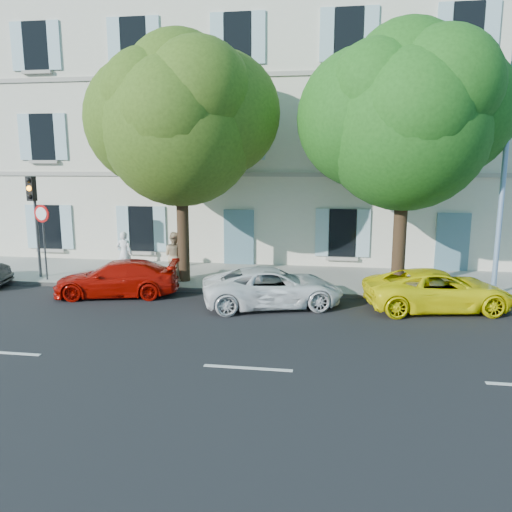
% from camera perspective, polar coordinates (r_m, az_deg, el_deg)
% --- Properties ---
extents(ground, '(90.00, 90.00, 0.00)m').
position_cam_1_polar(ground, '(15.06, 1.63, -6.72)').
color(ground, black).
extents(sidewalk, '(36.00, 4.50, 0.15)m').
position_cam_1_polar(sidewalk, '(19.31, 3.27, -2.60)').
color(sidewalk, '#A09E96').
rests_on(sidewalk, ground).
extents(kerb, '(36.00, 0.16, 0.16)m').
position_cam_1_polar(kerb, '(17.21, 2.58, -4.22)').
color(kerb, '#9E998E').
rests_on(kerb, ground).
extents(building, '(28.00, 7.00, 12.00)m').
position_cam_1_polar(building, '(24.57, 4.75, 14.13)').
color(building, beige).
rests_on(building, ground).
extents(car_red_coupe, '(4.42, 2.50, 1.21)m').
position_cam_1_polar(car_red_coupe, '(17.65, -15.61, -2.48)').
color(car_red_coupe, '#A70C04').
rests_on(car_red_coupe, ground).
extents(car_white_coupe, '(4.81, 3.21, 1.23)m').
position_cam_1_polar(car_white_coupe, '(15.79, 1.93, -3.59)').
color(car_white_coupe, white).
rests_on(car_white_coupe, ground).
extents(car_yellow_supercar, '(4.78, 2.84, 1.24)m').
position_cam_1_polar(car_yellow_supercar, '(16.41, 20.10, -3.67)').
color(car_yellow_supercar, '#FFEE0A').
rests_on(car_yellow_supercar, ground).
extents(tree_left, '(5.55, 5.55, 8.60)m').
position_cam_1_polar(tree_left, '(18.38, -8.65, 14.25)').
color(tree_left, '#3A2819').
rests_on(tree_left, sidewalk).
extents(tree_right, '(5.57, 5.57, 8.58)m').
position_cam_1_polar(tree_right, '(17.65, 16.71, 13.97)').
color(tree_right, '#3A2819').
rests_on(tree_right, sidewalk).
extents(traffic_light, '(0.33, 0.43, 3.83)m').
position_cam_1_polar(traffic_light, '(20.51, -24.10, 5.34)').
color(traffic_light, '#383A3D').
rests_on(traffic_light, sidewalk).
extents(road_sign, '(0.65, 0.16, 2.82)m').
position_cam_1_polar(road_sign, '(20.05, -23.19, 3.16)').
color(road_sign, '#383A3D').
rests_on(road_sign, sidewalk).
extents(street_lamp, '(0.32, 1.82, 8.54)m').
position_cam_1_polar(street_lamp, '(17.83, 26.86, 11.12)').
color(street_lamp, '#7293BF').
rests_on(street_lamp, sidewalk).
extents(pedestrian_a, '(0.62, 0.41, 1.70)m').
position_cam_1_polar(pedestrian_a, '(20.22, -14.81, 0.34)').
color(pedestrian_a, silver).
rests_on(pedestrian_a, sidewalk).
extents(pedestrian_b, '(1.08, 0.99, 1.81)m').
position_cam_1_polar(pedestrian_b, '(18.85, -9.27, 0.00)').
color(pedestrian_b, tan).
rests_on(pedestrian_b, sidewalk).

